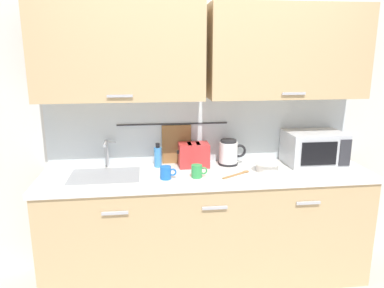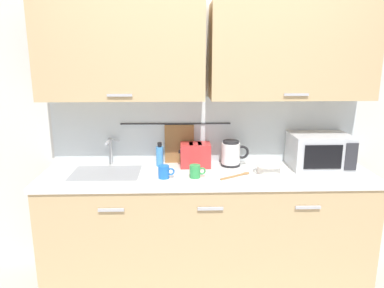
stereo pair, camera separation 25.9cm
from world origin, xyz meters
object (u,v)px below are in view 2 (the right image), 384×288
electric_kettle (231,153)px  dish_soap_bottle (160,156)px  microwave (319,151)px  mug_by_kettle (195,171)px  wooden_spoon (239,175)px  toaster (195,155)px  mixing_bowl (269,168)px  mug_near_sink (164,172)px

electric_kettle → dish_soap_bottle: electric_kettle is taller
microwave → mug_by_kettle: microwave is taller
wooden_spoon → toaster: bearing=141.4°
mixing_bowl → mug_near_sink: bearing=-173.6°
dish_soap_bottle → wooden_spoon: size_ratio=0.79×
electric_kettle → toaster: bearing=-177.6°
dish_soap_bottle → microwave: bearing=-3.6°
electric_kettle → toaster: electric_kettle is taller
electric_kettle → dish_soap_bottle: 0.58m
microwave → toaster: (-0.98, 0.06, -0.04)m
wooden_spoon → microwave: bearing=15.9°
mug_near_sink → toaster: 0.37m
mug_near_sink → microwave: bearing=10.3°
microwave → dish_soap_bottle: 1.28m
microwave → mug_by_kettle: 1.02m
mug_near_sink → electric_kettle: bearing=29.1°
dish_soap_bottle → toaster: (0.29, -0.02, 0.01)m
mug_near_sink → wooden_spoon: size_ratio=0.48×
microwave → toaster: size_ratio=1.80×
electric_kettle → microwave: bearing=-6.0°
toaster → mug_by_kettle: size_ratio=2.13×
microwave → mug_near_sink: (-1.23, -0.22, -0.09)m
mixing_bowl → dish_soap_bottle: bearing=165.6°
microwave → toaster: bearing=176.5°
mug_near_sink → mug_by_kettle: size_ratio=1.00×
wooden_spoon → mixing_bowl: bearing=13.2°
electric_kettle → mug_near_sink: 0.61m
mixing_bowl → toaster: size_ratio=0.84×
electric_kettle → wooden_spoon: 0.28m
microwave → electric_kettle: 0.70m
microwave → mixing_bowl: microwave is taller
mug_by_kettle → mixing_bowl: bearing=8.3°
mug_near_sink → wooden_spoon: mug_near_sink is taller
electric_kettle → wooden_spoon: (0.02, -0.26, -0.10)m
electric_kettle → mug_near_sink: (-0.53, -0.30, -0.05)m
mug_by_kettle → toaster: bearing=87.6°
microwave → wooden_spoon: microwave is taller
microwave → wooden_spoon: size_ratio=1.86×
electric_kettle → wooden_spoon: size_ratio=0.92×
toaster → mug_by_kettle: 0.28m
microwave → electric_kettle: bearing=174.0°
toaster → electric_kettle: bearing=2.4°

